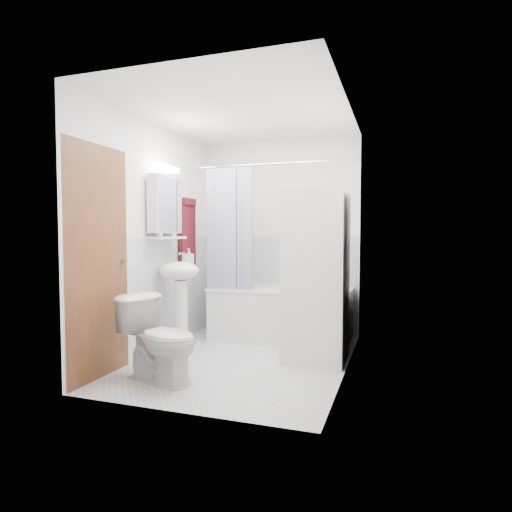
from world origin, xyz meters
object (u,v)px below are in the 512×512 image
(bathtub, at_px, (281,311))
(sink, at_px, (180,285))
(washer_dryer, at_px, (316,276))
(toilet, at_px, (161,340))

(bathtub, xyz_separation_m, sink, (-0.90, -0.80, 0.37))
(sink, distance_m, washer_dryer, 1.44)
(sink, bearing_deg, bathtub, 41.91)
(sink, relative_size, toilet, 1.45)
(bathtub, distance_m, washer_dryer, 1.00)
(bathtub, distance_m, toilet, 1.79)
(sink, height_order, washer_dryer, washer_dryer)
(sink, relative_size, washer_dryer, 0.63)
(toilet, bearing_deg, sink, 34.54)
(bathtub, height_order, toilet, toilet)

